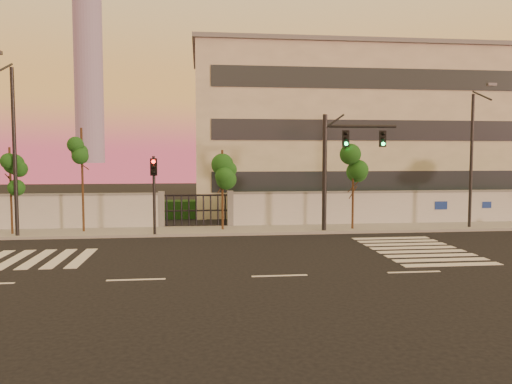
# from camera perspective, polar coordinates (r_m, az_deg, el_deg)

# --- Properties ---
(ground) EXTENTS (120.00, 120.00, 0.00)m
(ground) POSITION_cam_1_polar(r_m,az_deg,el_deg) (17.99, 2.70, -9.56)
(ground) COLOR black
(ground) RESTS_ON ground
(sidewalk) EXTENTS (60.00, 3.00, 0.15)m
(sidewalk) POSITION_cam_1_polar(r_m,az_deg,el_deg) (28.20, -0.73, -4.37)
(sidewalk) COLOR gray
(sidewalk) RESTS_ON ground
(perimeter_wall) EXTENTS (60.00, 0.36, 2.20)m
(perimeter_wall) POSITION_cam_1_polar(r_m,az_deg,el_deg) (29.56, -0.82, -2.02)
(perimeter_wall) COLOR #B7B9BE
(perimeter_wall) RESTS_ON ground
(hedge_row) EXTENTS (41.00, 4.25, 1.80)m
(hedge_row) POSITION_cam_1_polar(r_m,az_deg,el_deg) (32.41, 0.57, -1.92)
(hedge_row) COLOR black
(hedge_row) RESTS_ON ground
(institutional_building) EXTENTS (24.40, 12.40, 12.25)m
(institutional_building) POSITION_cam_1_polar(r_m,az_deg,el_deg) (41.01, 10.30, 6.76)
(institutional_building) COLOR #B5AF99
(institutional_building) RESTS_ON ground
(distant_skyscraper) EXTENTS (16.00, 16.00, 118.00)m
(distant_skyscraper) POSITION_cam_1_polar(r_m,az_deg,el_deg) (309.11, -18.64, 14.75)
(distant_skyscraper) COLOR slate
(distant_skyscraper) RESTS_ON ground
(road_markings) EXTENTS (57.00, 7.62, 0.02)m
(road_markings) POSITION_cam_1_polar(r_m,az_deg,el_deg) (21.47, -3.13, -7.27)
(road_markings) COLOR silver
(road_markings) RESTS_ON ground
(street_tree_b) EXTENTS (1.41, 1.12, 4.71)m
(street_tree_b) POSITION_cam_1_polar(r_m,az_deg,el_deg) (29.13, -26.23, 2.17)
(street_tree_b) COLOR #382314
(street_tree_b) RESTS_ON ground
(street_tree_c) EXTENTS (1.49, 1.18, 5.76)m
(street_tree_c) POSITION_cam_1_polar(r_m,az_deg,el_deg) (28.54, -19.23, 3.88)
(street_tree_c) COLOR #382314
(street_tree_c) RESTS_ON ground
(street_tree_d) EXTENTS (1.60, 1.27, 4.58)m
(street_tree_d) POSITION_cam_1_polar(r_m,az_deg,el_deg) (27.79, -3.82, 2.34)
(street_tree_d) COLOR #382314
(street_tree_d) RESTS_ON ground
(street_tree_e) EXTENTS (1.51, 1.20, 4.83)m
(street_tree_e) POSITION_cam_1_polar(r_m,az_deg,el_deg) (28.50, 11.09, 2.67)
(street_tree_e) COLOR #382314
(street_tree_e) RESTS_ON ground
(traffic_signal_main) EXTENTS (4.12, 0.45, 6.51)m
(traffic_signal_main) POSITION_cam_1_polar(r_m,az_deg,el_deg) (27.82, 9.51, 3.81)
(traffic_signal_main) COLOR black
(traffic_signal_main) RESTS_ON ground
(traffic_signal_secondary) EXTENTS (0.33, 0.33, 4.24)m
(traffic_signal_secondary) POSITION_cam_1_polar(r_m,az_deg,el_deg) (26.48, -11.58, 0.69)
(traffic_signal_secondary) COLOR black
(traffic_signal_secondary) RESTS_ON ground
(streetlight_west) EXTENTS (0.55, 2.20, 9.13)m
(streetlight_west) POSITION_cam_1_polar(r_m,az_deg,el_deg) (28.18, -26.03, 5.11)
(streetlight_west) COLOR black
(streetlight_west) RESTS_ON ground
(streetlight_east) EXTENTS (0.49, 1.96, 8.13)m
(streetlight_east) POSITION_cam_1_polar(r_m,az_deg,el_deg) (31.05, 23.57, 4.06)
(streetlight_east) COLOR black
(streetlight_east) RESTS_ON ground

